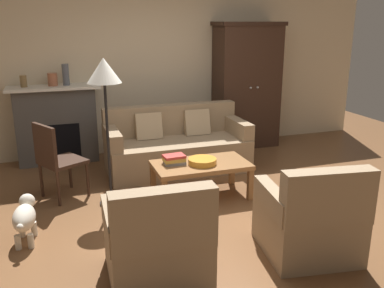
{
  "coord_description": "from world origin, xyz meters",
  "views": [
    {
      "loc": [
        -1.59,
        -3.88,
        2.0
      ],
      "look_at": [
        -0.01,
        0.77,
        0.55
      ],
      "focal_mm": 39.3,
      "sensor_mm": 36.0,
      "label": 1
    }
  ],
  "objects_px": {
    "mantel_vase_terracotta": "(53,79)",
    "floor_lamp": "(104,79)",
    "mantel_vase_bronze": "(23,81)",
    "dog": "(25,217)",
    "armchair_near_left": "(158,244)",
    "side_chair_wooden": "(55,157)",
    "fruit_bowl": "(202,161)",
    "armchair_near_right": "(310,221)",
    "fireplace": "(57,124)",
    "mantel_vase_slate": "(66,75)",
    "coffee_table": "(201,167)",
    "armoire": "(246,85)",
    "book_stack": "(174,160)",
    "couch": "(176,147)"
  },
  "relations": [
    {
      "from": "fireplace",
      "to": "mantel_vase_bronze",
      "type": "height_order",
      "value": "mantel_vase_bronze"
    },
    {
      "from": "mantel_vase_bronze",
      "to": "mantel_vase_terracotta",
      "type": "relative_size",
      "value": 0.91
    },
    {
      "from": "mantel_vase_slate",
      "to": "mantel_vase_terracotta",
      "type": "bearing_deg",
      "value": 180.0
    },
    {
      "from": "side_chair_wooden",
      "to": "couch",
      "type": "bearing_deg",
      "value": 18.29
    },
    {
      "from": "coffee_table",
      "to": "floor_lamp",
      "type": "distance_m",
      "value": 1.47
    },
    {
      "from": "mantel_vase_terracotta",
      "to": "armoire",
      "type": "bearing_deg",
      "value": -1.17
    },
    {
      "from": "mantel_vase_terracotta",
      "to": "floor_lamp",
      "type": "height_order",
      "value": "floor_lamp"
    },
    {
      "from": "fireplace",
      "to": "couch",
      "type": "xyz_separation_m",
      "value": [
        1.53,
        -0.86,
        -0.25
      ]
    },
    {
      "from": "fireplace",
      "to": "mantel_vase_terracotta",
      "type": "distance_m",
      "value": 0.64
    },
    {
      "from": "armchair_near_right",
      "to": "dog",
      "type": "bearing_deg",
      "value": 156.18
    },
    {
      "from": "armchair_near_right",
      "to": "floor_lamp",
      "type": "xyz_separation_m",
      "value": [
        -1.5,
        1.62,
        1.09
      ]
    },
    {
      "from": "armchair_near_left",
      "to": "floor_lamp",
      "type": "relative_size",
      "value": 0.54
    },
    {
      "from": "book_stack",
      "to": "mantel_vase_bronze",
      "type": "bearing_deg",
      "value": 131.82
    },
    {
      "from": "coffee_table",
      "to": "fruit_bowl",
      "type": "xyz_separation_m",
      "value": [
        0.0,
        -0.04,
        0.09
      ]
    },
    {
      "from": "armoire",
      "to": "mantel_vase_slate",
      "type": "bearing_deg",
      "value": 178.76
    },
    {
      "from": "coffee_table",
      "to": "floor_lamp",
      "type": "bearing_deg",
      "value": 172.42
    },
    {
      "from": "mantel_vase_bronze",
      "to": "dog",
      "type": "bearing_deg",
      "value": -89.87
    },
    {
      "from": "side_chair_wooden",
      "to": "floor_lamp",
      "type": "distance_m",
      "value": 1.11
    },
    {
      "from": "fireplace",
      "to": "mantel_vase_bronze",
      "type": "xyz_separation_m",
      "value": [
        -0.38,
        -0.02,
        0.63
      ]
    },
    {
      "from": "mantel_vase_slate",
      "to": "armchair_near_left",
      "type": "relative_size",
      "value": 0.34
    },
    {
      "from": "mantel_vase_slate",
      "to": "side_chair_wooden",
      "type": "xyz_separation_m",
      "value": [
        -0.24,
        -1.37,
        -0.76
      ]
    },
    {
      "from": "coffee_table",
      "to": "book_stack",
      "type": "distance_m",
      "value": 0.33
    },
    {
      "from": "armoire",
      "to": "mantel_vase_bronze",
      "type": "relative_size",
      "value": 12.23
    },
    {
      "from": "couch",
      "to": "book_stack",
      "type": "xyz_separation_m",
      "value": [
        -0.31,
        -0.95,
        0.16
      ]
    },
    {
      "from": "armoire",
      "to": "armchair_near_right",
      "type": "relative_size",
      "value": 2.25
    },
    {
      "from": "fireplace",
      "to": "fruit_bowl",
      "type": "height_order",
      "value": "fireplace"
    },
    {
      "from": "armoire",
      "to": "side_chair_wooden",
      "type": "relative_size",
      "value": 2.2
    },
    {
      "from": "mantel_vase_terracotta",
      "to": "fruit_bowl",
      "type": "bearing_deg",
      "value": -51.18
    },
    {
      "from": "couch",
      "to": "armchair_near_left",
      "type": "bearing_deg",
      "value": -109.9
    },
    {
      "from": "mantel_vase_slate",
      "to": "coffee_table",
      "type": "bearing_deg",
      "value": -54.11
    },
    {
      "from": "book_stack",
      "to": "floor_lamp",
      "type": "relative_size",
      "value": 0.16
    },
    {
      "from": "mantel_vase_bronze",
      "to": "side_chair_wooden",
      "type": "distance_m",
      "value": 1.57
    },
    {
      "from": "coffee_table",
      "to": "armchair_near_right",
      "type": "height_order",
      "value": "armchair_near_right"
    },
    {
      "from": "mantel_vase_bronze",
      "to": "armchair_near_left",
      "type": "distance_m",
      "value": 3.57
    },
    {
      "from": "fireplace",
      "to": "dog",
      "type": "bearing_deg",
      "value": -99.2
    },
    {
      "from": "fireplace",
      "to": "book_stack",
      "type": "xyz_separation_m",
      "value": [
        1.22,
        -1.81,
        -0.09
      ]
    },
    {
      "from": "fireplace",
      "to": "coffee_table",
      "type": "xyz_separation_m",
      "value": [
        1.53,
        -1.88,
        -0.2
      ]
    },
    {
      "from": "armoire",
      "to": "coffee_table",
      "type": "xyz_separation_m",
      "value": [
        -1.42,
        -1.8,
        -0.63
      ]
    },
    {
      "from": "mantel_vase_bronze",
      "to": "mantel_vase_terracotta",
      "type": "distance_m",
      "value": 0.38
    },
    {
      "from": "book_stack",
      "to": "mantel_vase_bronze",
      "type": "height_order",
      "value": "mantel_vase_bronze"
    },
    {
      "from": "dog",
      "to": "armchair_near_right",
      "type": "bearing_deg",
      "value": -23.82
    },
    {
      "from": "fruit_bowl",
      "to": "armchair_near_left",
      "type": "distance_m",
      "value": 1.66
    },
    {
      "from": "floor_lamp",
      "to": "coffee_table",
      "type": "bearing_deg",
      "value": -7.58
    },
    {
      "from": "armoire",
      "to": "mantel_vase_terracotta",
      "type": "relative_size",
      "value": 11.18
    },
    {
      "from": "fruit_bowl",
      "to": "mantel_vase_terracotta",
      "type": "xyz_separation_m",
      "value": [
        -1.53,
        1.9,
        0.75
      ]
    },
    {
      "from": "fruit_bowl",
      "to": "mantel_vase_slate",
      "type": "height_order",
      "value": "mantel_vase_slate"
    },
    {
      "from": "armchair_near_right",
      "to": "side_chair_wooden",
      "type": "bearing_deg",
      "value": 136.21
    },
    {
      "from": "armoire",
      "to": "mantel_vase_bronze",
      "type": "xyz_separation_m",
      "value": [
        -3.33,
        0.06,
        0.21
      ]
    },
    {
      "from": "armchair_near_right",
      "to": "fruit_bowl",
      "type": "bearing_deg",
      "value": 108.18
    },
    {
      "from": "armchair_near_left",
      "to": "side_chair_wooden",
      "type": "distance_m",
      "value": 2.06
    }
  ]
}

